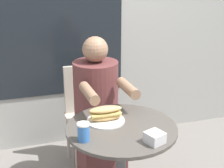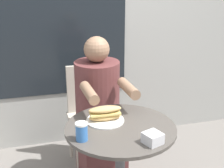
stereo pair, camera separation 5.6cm
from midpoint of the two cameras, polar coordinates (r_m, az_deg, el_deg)
cafe_table at (r=1.96m, az=2.34°, el=-13.18°), size 0.66×0.66×0.76m
diner_chair at (r=2.70m, az=-3.55°, el=-4.06°), size 0.40×0.40×0.87m
seated_diner at (r=2.40m, az=-1.71°, el=-7.38°), size 0.35×0.60×1.19m
sandwich_on_plate at (r=1.90m, az=-0.42°, el=-5.71°), size 0.23×0.23×0.10m
drink_cup at (r=1.69m, az=-4.63°, el=-8.66°), size 0.07×0.07×0.10m
napkin_box at (r=1.69m, az=8.40°, el=-9.78°), size 0.12×0.12×0.06m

